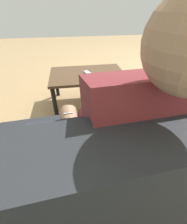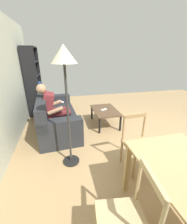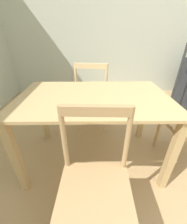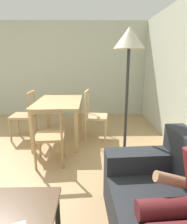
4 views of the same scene
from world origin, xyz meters
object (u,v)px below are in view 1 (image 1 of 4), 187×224
person_lounging (124,136)px  coffee_table (88,77)px  couch (96,171)px  tv_remote (88,74)px

person_lounging → coffee_table: bearing=-89.2°
coffee_table → couch: bearing=84.7°
tv_remote → coffee_table: bearing=-102.5°
tv_remote → couch: bearing=63.1°
coffee_table → tv_remote: tv_remote is taller
person_lounging → tv_remote: 1.24m
person_lounging → coffee_table: 1.29m
couch → person_lounging: bearing=178.8°
couch → person_lounging: person_lounging is taller
couch → coffee_table: size_ratio=2.28×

